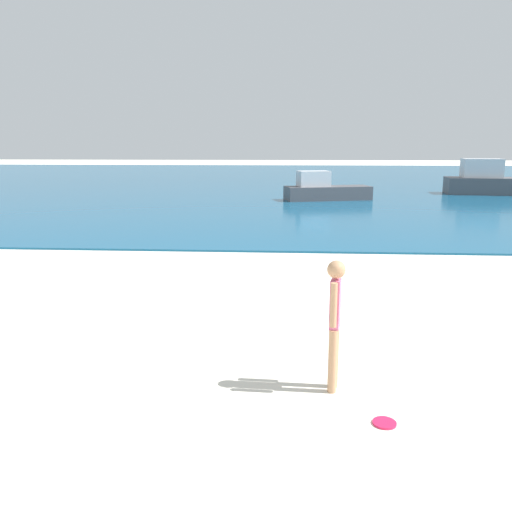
{
  "coord_description": "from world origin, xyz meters",
  "views": [
    {
      "loc": [
        1.08,
        0.67,
        3.04
      ],
      "look_at": [
        0.5,
        9.89,
        1.03
      ],
      "focal_mm": 36.27,
      "sensor_mm": 36.0,
      "label": 1
    }
  ],
  "objects": [
    {
      "name": "water",
      "position": [
        0.0,
        45.06,
        0.03
      ],
      "size": [
        160.0,
        60.0,
        0.06
      ],
      "primitive_type": "cube",
      "color": "#14567F",
      "rests_on": "ground"
    },
    {
      "name": "person_standing",
      "position": [
        1.67,
        6.75,
        0.95
      ],
      "size": [
        0.22,
        0.38,
        1.67
      ],
      "rotation": [
        0.0,
        0.0,
        1.35
      ],
      "color": "tan",
      "rests_on": "ground"
    },
    {
      "name": "frisbee",
      "position": [
        2.17,
        5.95,
        0.01
      ],
      "size": [
        0.26,
        0.26,
        0.03
      ],
      "primitive_type": "cylinder",
      "color": "#E51E4C",
      "rests_on": "ground"
    },
    {
      "name": "boat_near",
      "position": [
        3.02,
        28.84,
        0.6
      ],
      "size": [
        4.81,
        2.59,
        1.56
      ],
      "rotation": [
        0.0,
        0.0,
        0.26
      ],
      "color": "#4C4C51",
      "rests_on": "water"
    },
    {
      "name": "boat_far",
      "position": [
        13.5,
        32.78,
        0.79
      ],
      "size": [
        6.36,
        2.63,
        2.1
      ],
      "rotation": [
        0.0,
        0.0,
        -0.11
      ],
      "color": "#4C4C51",
      "rests_on": "water"
    }
  ]
}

